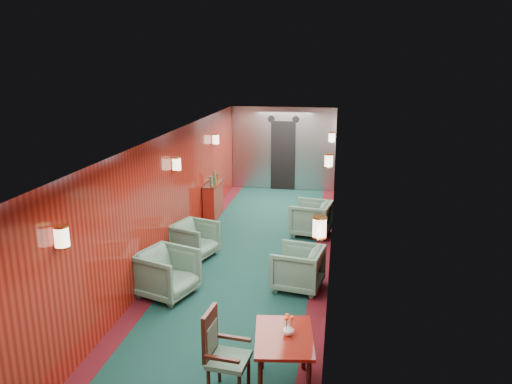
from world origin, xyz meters
The scene contains 12 objects.
room centered at (0.00, 0.00, 1.63)m, with size 12.00×12.10×2.40m.
bulkhead centered at (0.00, 5.91, 1.18)m, with size 2.98×0.17×2.39m.
windows_right centered at (1.49, 0.25, 1.45)m, with size 0.02×8.60×0.80m.
wall_sconces centered at (0.00, 0.57, 1.79)m, with size 2.97×7.97×0.25m.
dining_table centered at (1.06, -3.29, 0.58)m, with size 0.76×1.00×0.69m.
side_chair centered at (0.37, -3.46, 0.55)m, with size 0.50×0.52×1.02m.
credenza centered at (-1.34, 2.92, 0.43)m, with size 0.30×0.94×1.12m.
flower_vase centered at (1.11, -3.26, 0.76)m, with size 0.13×0.13×0.13m, color white.
armchair_left_near centered at (-1.05, -1.23, 0.38)m, with size 0.81×0.84×0.76m, color #1D4435.
armchair_left_far centered at (-1.07, 0.42, 0.34)m, with size 0.73×0.75×0.68m, color #1D4435.
armchair_right_near centered at (1.00, -0.63, 0.36)m, with size 0.77×0.79×0.72m, color #1D4435.
armchair_right_far centered at (1.05, 2.03, 0.37)m, with size 0.79×0.82×0.74m, color #1D4435.
Camera 1 is at (1.58, -8.26, 3.70)m, focal length 35.00 mm.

